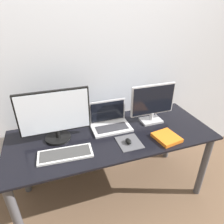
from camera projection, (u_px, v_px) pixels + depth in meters
ground_plane at (125, 222)px, 1.77m from camera, size 12.00×12.00×0.00m
wall_back at (97, 61)px, 1.82m from camera, size 7.00×0.05×2.50m
desk at (112, 146)px, 1.79m from camera, size 1.76×0.70×0.71m
monitor_left at (55, 116)px, 1.57m from camera, size 0.56×0.21×0.43m
monitor_right at (153, 103)px, 1.83m from camera, size 0.43×0.14×0.37m
laptop at (110, 121)px, 1.82m from camera, size 0.35×0.23×0.23m
keyboard at (65, 154)px, 1.49m from camera, size 0.41×0.18×0.02m
mousepad at (129, 142)px, 1.62m from camera, size 0.18×0.21×0.00m
mouse at (128, 141)px, 1.60m from camera, size 0.04×0.07×0.04m
book at (167, 137)px, 1.66m from camera, size 0.21×0.23×0.03m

